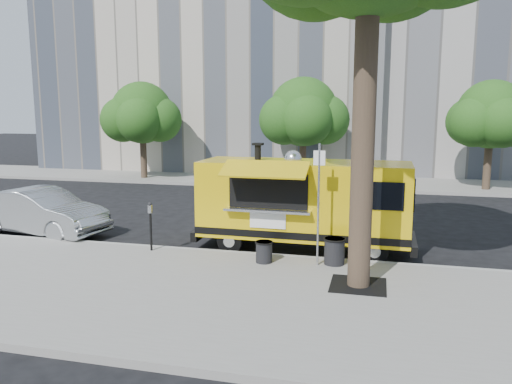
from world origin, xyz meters
TOP-DOWN VIEW (x-y plane):
  - ground at (0.00, 0.00)m, footprint 120.00×120.00m
  - sidewalk at (0.00, -4.00)m, footprint 60.00×6.00m
  - curb at (0.00, -0.93)m, footprint 60.00×0.14m
  - far_sidewalk at (0.00, 13.50)m, footprint 60.00×5.00m
  - tree_well at (2.60, -2.80)m, footprint 1.20×1.20m
  - far_tree_a at (-10.00, 12.30)m, footprint 3.42×3.42m
  - far_tree_b at (-1.00, 12.70)m, footprint 3.60×3.60m
  - far_tree_c at (8.00, 12.40)m, footprint 3.24×3.24m
  - sign_post at (1.55, -1.55)m, footprint 0.28×0.06m
  - parking_meter at (-3.00, -1.35)m, footprint 0.11×0.11m
  - food_truck at (0.90, 0.17)m, footprint 6.12×2.84m
  - sedan at (-7.43, 0.00)m, footprint 4.68×2.34m
  - trash_bin_left at (0.23, -1.66)m, footprint 0.45×0.45m
  - trash_bin_right at (1.95, -1.39)m, footprint 0.55×0.55m

SIDE VIEW (x-z plane):
  - ground at x=0.00m, z-range 0.00..0.00m
  - sidewalk at x=0.00m, z-range 0.00..0.15m
  - curb at x=0.00m, z-range -0.01..0.15m
  - far_sidewalk at x=0.00m, z-range 0.00..0.15m
  - tree_well at x=2.60m, z-range 0.14..0.17m
  - trash_bin_left at x=0.23m, z-range 0.17..0.71m
  - trash_bin_right at x=1.95m, z-range 0.17..0.83m
  - sedan at x=-7.43m, z-range 0.00..1.47m
  - parking_meter at x=-3.00m, z-range 0.31..1.65m
  - food_truck at x=0.90m, z-range -0.09..2.90m
  - sign_post at x=1.55m, z-range 0.35..3.35m
  - far_tree_c at x=8.00m, z-range 1.11..6.32m
  - far_tree_a at x=-10.00m, z-range 1.10..6.45m
  - far_tree_b at x=-1.00m, z-range 1.08..6.58m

